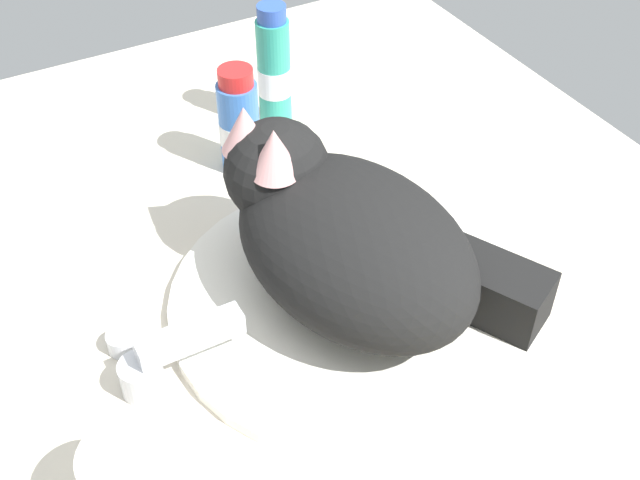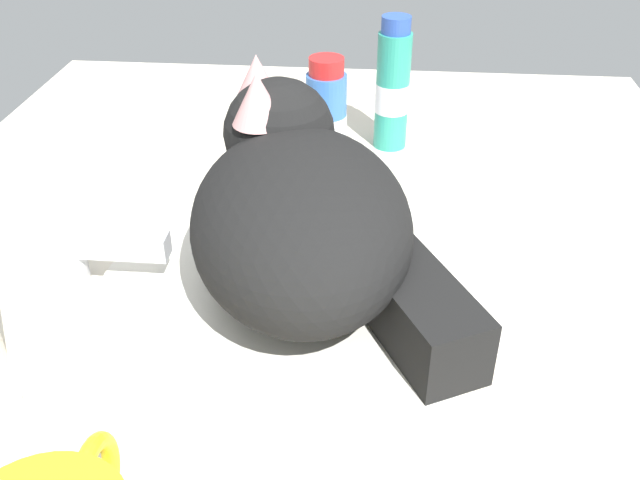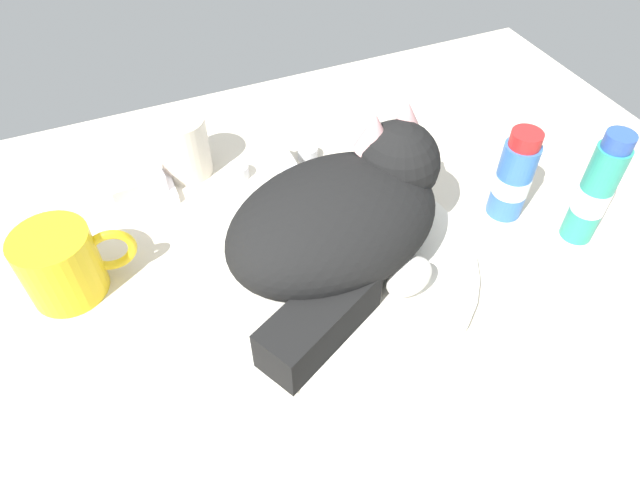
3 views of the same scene
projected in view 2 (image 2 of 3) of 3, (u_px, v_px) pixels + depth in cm
name	position (u px, v px, depth cm)	size (l,w,h in cm)	color
ground_plane	(303.00, 310.00, 58.97)	(110.00, 82.50, 3.00)	beige
sink_basin	(302.00, 289.00, 57.83)	(33.10, 33.10, 1.20)	white
faucet	(83.00, 261.00, 58.27)	(12.90, 10.76, 5.17)	silver
cat	(303.00, 208.00, 55.15)	(27.81, 24.51, 15.41)	black
toothpaste_bottle	(325.00, 117.00, 74.97)	(4.38, 4.38, 12.08)	#3870C6
mouthwash_bottle	(393.00, 88.00, 78.39)	(3.81, 3.81, 14.88)	teal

